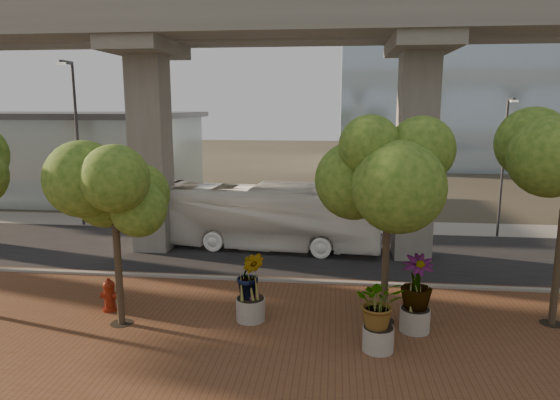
# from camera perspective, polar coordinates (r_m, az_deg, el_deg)

# --- Properties ---
(ground) EXTENTS (160.00, 160.00, 0.00)m
(ground) POSITION_cam_1_polar(r_m,az_deg,el_deg) (21.57, -0.67, -7.58)
(ground) COLOR #373428
(ground) RESTS_ON ground
(brick_plaza) EXTENTS (70.00, 13.00, 0.06)m
(brick_plaza) POSITION_cam_1_polar(r_m,az_deg,el_deg) (14.27, -4.79, -17.48)
(brick_plaza) COLOR brown
(brick_plaza) RESTS_ON ground
(asphalt_road) EXTENTS (90.00, 8.00, 0.04)m
(asphalt_road) POSITION_cam_1_polar(r_m,az_deg,el_deg) (23.46, -0.07, -6.01)
(asphalt_road) COLOR black
(asphalt_road) RESTS_ON ground
(curb_strip) EXTENTS (70.00, 0.25, 0.16)m
(curb_strip) POSITION_cam_1_polar(r_m,az_deg,el_deg) (19.67, -1.39, -9.17)
(curb_strip) COLOR gray
(curb_strip) RESTS_ON ground
(far_sidewalk) EXTENTS (90.00, 3.00, 0.06)m
(far_sidewalk) POSITION_cam_1_polar(r_m,az_deg,el_deg) (28.74, 1.16, -2.86)
(far_sidewalk) COLOR gray
(far_sidewalk) RESTS_ON ground
(transit_viaduct) EXTENTS (72.00, 5.60, 12.40)m
(transit_viaduct) POSITION_cam_1_polar(r_m,az_deg,el_deg) (22.48, -0.07, 12.03)
(transit_viaduct) COLOR gray
(transit_viaduct) RESTS_ON ground
(station_pavilion) EXTENTS (23.00, 13.00, 6.30)m
(station_pavilion) POSITION_cam_1_polar(r_m,az_deg,el_deg) (42.89, -25.43, 4.91)
(station_pavilion) COLOR #A6BBBD
(station_pavilion) RESTS_ON ground
(transit_bus) EXTENTS (11.33, 3.76, 3.10)m
(transit_bus) POSITION_cam_1_polar(r_m,az_deg,el_deg) (23.86, -1.89, -1.94)
(transit_bus) COLOR white
(transit_bus) RESTS_ON ground
(fire_hydrant) EXTENTS (0.55, 0.50, 1.11)m
(fire_hydrant) POSITION_cam_1_polar(r_m,az_deg,el_deg) (17.75, -18.92, -10.23)
(fire_hydrant) COLOR maroon
(fire_hydrant) RESTS_ON ground
(planter_front) EXTENTS (1.94, 1.94, 2.13)m
(planter_front) POSITION_cam_1_polar(r_m,az_deg,el_deg) (14.24, 11.27, -11.83)
(planter_front) COLOR gray
(planter_front) RESTS_ON ground
(planter_right) EXTENTS (2.20, 2.20, 2.35)m
(planter_right) POSITION_cam_1_polar(r_m,az_deg,el_deg) (15.60, 15.34, -9.45)
(planter_right) COLOR gray
(planter_right) RESTS_ON ground
(planter_left) EXTENTS (2.05, 2.05, 2.26)m
(planter_left) POSITION_cam_1_polar(r_m,az_deg,el_deg) (15.84, -3.42, -8.97)
(planter_left) COLOR #AFA89E
(planter_left) RESTS_ON ground
(street_tree_near_west) EXTENTS (3.79, 3.79, 6.03)m
(street_tree_near_west) POSITION_cam_1_polar(r_m,az_deg,el_deg) (15.64, -18.51, 1.28)
(street_tree_near_west) COLOR #4C3D2B
(street_tree_near_west) RESTS_ON ground
(street_tree_near_east) EXTENTS (4.11, 4.11, 6.86)m
(street_tree_near_east) POSITION_cam_1_polar(r_m,az_deg,el_deg) (15.26, 12.40, 3.92)
(street_tree_near_east) COLOR #4C3D2B
(street_tree_near_east) RESTS_ON ground
(streetlamp_west) EXTENTS (0.45, 1.32, 9.10)m
(streetlamp_west) POSITION_cam_1_polar(r_m,az_deg,el_deg) (30.09, -22.29, 7.12)
(streetlamp_west) COLOR #303136
(streetlamp_west) RESTS_ON ground
(streetlamp_east) EXTENTS (0.35, 1.03, 7.11)m
(streetlamp_east) POSITION_cam_1_polar(r_m,az_deg,el_deg) (27.78, 24.24, 4.37)
(streetlamp_east) COLOR #323338
(streetlamp_east) RESTS_ON ground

